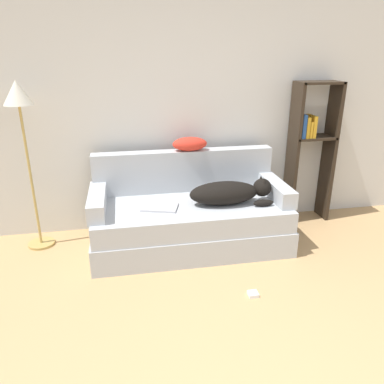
{
  "coord_description": "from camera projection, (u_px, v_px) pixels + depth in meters",
  "views": [
    {
      "loc": [
        -0.78,
        -1.22,
        1.84
      ],
      "look_at": [
        -0.19,
        1.94,
        0.6
      ],
      "focal_mm": 35.0,
      "sensor_mm": 36.0,
      "label": 1
    }
  ],
  "objects": [
    {
      "name": "wall_back",
      "position": [
        198.0,
        99.0,
        3.83
      ],
      "size": [
        7.43,
        0.06,
        2.7
      ],
      "color": "silver",
      "rests_on": "ground_plane"
    },
    {
      "name": "couch",
      "position": [
        190.0,
        225.0,
        3.67
      ],
      "size": [
        1.87,
        0.87,
        0.45
      ],
      "color": "#B2B7BC",
      "rests_on": "ground_plane"
    },
    {
      "name": "couch_backrest",
      "position": [
        184.0,
        171.0,
        3.84
      ],
      "size": [
        1.83,
        0.15,
        0.43
      ],
      "color": "#B2B7BC",
      "rests_on": "couch"
    },
    {
      "name": "couch_arm_left",
      "position": [
        97.0,
        202.0,
        3.4
      ],
      "size": [
        0.15,
        0.68,
        0.16
      ],
      "color": "#B2B7BC",
      "rests_on": "couch"
    },
    {
      "name": "couch_arm_right",
      "position": [
        276.0,
        190.0,
        3.7
      ],
      "size": [
        0.15,
        0.68,
        0.16
      ],
      "color": "#B2B7BC",
      "rests_on": "couch"
    },
    {
      "name": "dog",
      "position": [
        230.0,
        192.0,
        3.53
      ],
      "size": [
        0.8,
        0.3,
        0.25
      ],
      "color": "black",
      "rests_on": "couch"
    },
    {
      "name": "laptop",
      "position": [
        160.0,
        207.0,
        3.47
      ],
      "size": [
        0.38,
        0.3,
        0.02
      ],
      "rotation": [
        0.0,
        0.0,
        -0.29
      ],
      "color": "#B7B7BC",
      "rests_on": "couch"
    },
    {
      "name": "throw_pillow",
      "position": [
        190.0,
        144.0,
        3.74
      ],
      "size": [
        0.35,
        0.19,
        0.14
      ],
      "color": "red",
      "rests_on": "couch_backrest"
    },
    {
      "name": "bookshelf",
      "position": [
        311.0,
        144.0,
        4.04
      ],
      "size": [
        0.47,
        0.26,
        1.53
      ],
      "color": "#2D2319",
      "rests_on": "ground_plane"
    },
    {
      "name": "floor_lamp",
      "position": [
        21.0,
        114.0,
        3.29
      ],
      "size": [
        0.26,
        0.26,
        1.59
      ],
      "color": "tan",
      "rests_on": "ground_plane"
    },
    {
      "name": "power_adapter",
      "position": [
        253.0,
        294.0,
        2.97
      ],
      "size": [
        0.08,
        0.08,
        0.03
      ],
      "color": "white",
      "rests_on": "ground_plane"
    }
  ]
}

